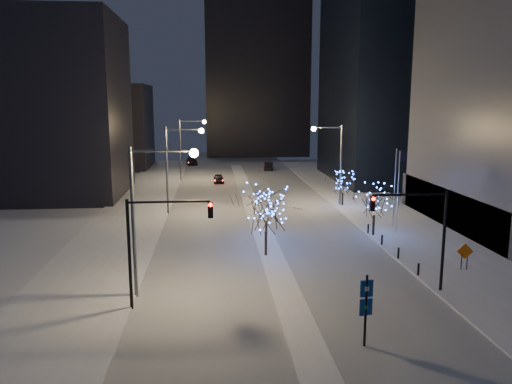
{
  "coord_description": "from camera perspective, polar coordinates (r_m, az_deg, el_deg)",
  "views": [
    {
      "loc": [
        -4.86,
        -29.96,
        12.77
      ],
      "look_at": [
        -1.07,
        12.75,
        5.0
      ],
      "focal_mm": 35.0,
      "sensor_mm": 36.0,
      "label": 1
    }
  ],
  "objects": [
    {
      "name": "street_lamp_w_far",
      "position": [
        82.3,
        -7.95,
        5.81
      ],
      "size": [
        4.4,
        0.56,
        10.0
      ],
      "color": "#595E66",
      "rests_on": "ground"
    },
    {
      "name": "filler_west_near",
      "position": [
        73.69,
        -23.68,
        8.82
      ],
      "size": [
        22.0,
        18.0,
        24.0
      ],
      "primitive_type": "cube",
      "color": "black",
      "rests_on": "ground"
    },
    {
      "name": "car_near",
      "position": [
        79.87,
        -4.3,
        1.53
      ],
      "size": [
        1.68,
        4.0,
        1.35
      ],
      "primitive_type": "imported",
      "rotation": [
        0.0,
        0.0,
        0.02
      ],
      "color": "black",
      "rests_on": "ground"
    },
    {
      "name": "holiday_tree_median_near",
      "position": [
        41.02,
        1.14,
        -2.15
      ],
      "size": [
        5.38,
        5.38,
        5.92
      ],
      "color": "black",
      "rests_on": "median"
    },
    {
      "name": "car_far",
      "position": [
        103.54,
        -7.35,
        3.51
      ],
      "size": [
        2.64,
        5.28,
        1.47
      ],
      "primitive_type": "imported",
      "rotation": [
        0.0,
        0.0,
        0.12
      ],
      "color": "black",
      "rests_on": "ground"
    },
    {
      "name": "traffic_signal_west",
      "position": [
        31.21,
        -11.53,
        -4.81
      ],
      "size": [
        5.26,
        0.43,
        7.0
      ],
      "color": "black",
      "rests_on": "ground"
    },
    {
      "name": "holiday_tree_median_far",
      "position": [
        47.38,
        1.18,
        -1.74
      ],
      "size": [
        4.62,
        4.62,
        4.39
      ],
      "color": "black",
      "rests_on": "median"
    },
    {
      "name": "bollards",
      "position": [
        44.4,
        15.05,
        -6.0
      ],
      "size": [
        0.16,
        12.16,
        0.9
      ],
      "color": "black",
      "rests_on": "east_sidewalk"
    },
    {
      "name": "street_lamp_w_mid",
      "position": [
        57.45,
        -9.14,
        3.87
      ],
      "size": [
        4.4,
        0.56,
        10.0
      ],
      "color": "#595E66",
      "rests_on": "ground"
    },
    {
      "name": "holiday_tree_plaza_near",
      "position": [
        48.73,
        13.4,
        -1.0
      ],
      "size": [
        4.66,
        4.66,
        5.03
      ],
      "color": "black",
      "rests_on": "east_sidewalk"
    },
    {
      "name": "flagpoles",
      "position": [
        51.23,
        15.84,
        0.93
      ],
      "size": [
        1.35,
        2.6,
        8.0
      ],
      "color": "silver",
      "rests_on": "east_sidewalk"
    },
    {
      "name": "horizon_block",
      "position": [
        122.72,
        0.01,
        14.12
      ],
      "size": [
        24.0,
        14.0,
        42.0
      ],
      "primitive_type": "cube",
      "color": "black",
      "rests_on": "ground"
    },
    {
      "name": "traffic_signal_east",
      "position": [
        34.83,
        18.46,
        -3.57
      ],
      "size": [
        5.26,
        0.43,
        7.0
      ],
      "color": "black",
      "rests_on": "ground"
    },
    {
      "name": "filler_west_far",
      "position": [
        102.28,
        -17.14,
        7.15
      ],
      "size": [
        18.0,
        16.0,
        16.0
      ],
      "primitive_type": "cube",
      "color": "black",
      "rests_on": "ground"
    },
    {
      "name": "construction_sign",
      "position": [
        41.32,
        22.76,
        -6.54
      ],
      "size": [
        1.25,
        0.2,
        2.07
      ],
      "rotation": [
        0.0,
        0.0,
        -0.13
      ],
      "color": "black",
      "rests_on": "east_sidewalk"
    },
    {
      "name": "west_sidewalk",
      "position": [
        52.35,
        -15.01,
        -4.12
      ],
      "size": [
        8.0,
        90.0,
        0.15
      ],
      "primitive_type": "cube",
      "color": "white",
      "rests_on": "ground"
    },
    {
      "name": "wayfinding_sign",
      "position": [
        27.27,
        12.46,
        -12.28
      ],
      "size": [
        0.71,
        0.19,
        3.96
      ],
      "rotation": [
        0.0,
        0.0,
        0.15
      ],
      "color": "black",
      "rests_on": "ground"
    },
    {
      "name": "street_lamp_east",
      "position": [
        62.11,
        8.89,
        4.31
      ],
      "size": [
        3.9,
        0.56,
        10.0
      ],
      "color": "#595E66",
      "rests_on": "ground"
    },
    {
      "name": "median",
      "position": [
        61.48,
        -0.43,
        -1.65
      ],
      "size": [
        2.0,
        80.0,
        0.15
      ],
      "primitive_type": "cube",
      "color": "white",
      "rests_on": "ground"
    },
    {
      "name": "ground",
      "position": [
        32.93,
        3.91,
        -12.58
      ],
      "size": [
        160.0,
        160.0,
        0.0
      ],
      "primitive_type": "plane",
      "color": "silver",
      "rests_on": "ground"
    },
    {
      "name": "road",
      "position": [
        66.38,
        -0.78,
        -0.81
      ],
      "size": [
        20.0,
        130.0,
        0.02
      ],
      "primitive_type": "cube",
      "color": "#ACB2BC",
      "rests_on": "ground"
    },
    {
      "name": "east_sidewalk",
      "position": [
        55.24,
        16.17,
        -3.43
      ],
      "size": [
        10.0,
        90.0,
        0.15
      ],
      "primitive_type": "cube",
      "color": "white",
      "rests_on": "ground"
    },
    {
      "name": "street_lamp_w_near",
      "position": [
        32.82,
        -12.12,
        -0.98
      ],
      "size": [
        4.4,
        0.56,
        10.0
      ],
      "color": "#595E66",
      "rests_on": "ground"
    },
    {
      "name": "car_mid",
      "position": [
        95.01,
        1.46,
        3.0
      ],
      "size": [
        2.27,
        4.68,
        1.48
      ],
      "primitive_type": "imported",
      "rotation": [
        0.0,
        0.0,
        2.98
      ],
      "color": "black",
      "rests_on": "ground"
    },
    {
      "name": "holiday_tree_plaza_far",
      "position": [
        62.28,
        9.91,
        0.97
      ],
      "size": [
        3.25,
        3.25,
        4.13
      ],
      "color": "black",
      "rests_on": "east_sidewalk"
    }
  ]
}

